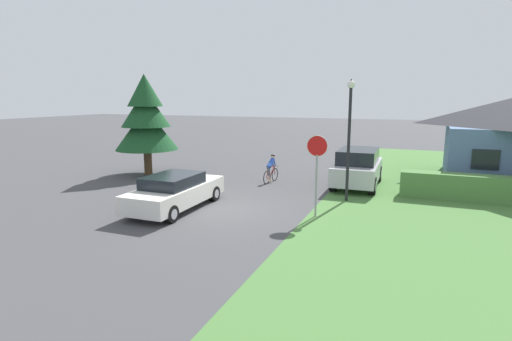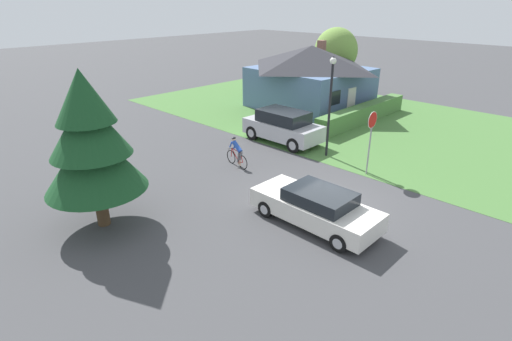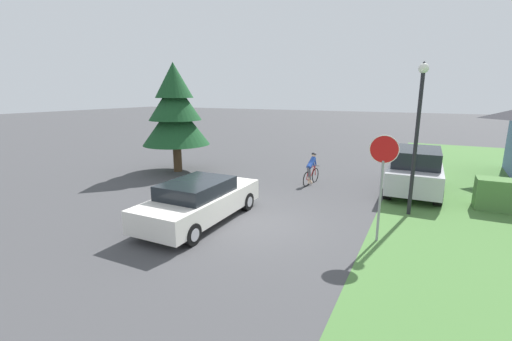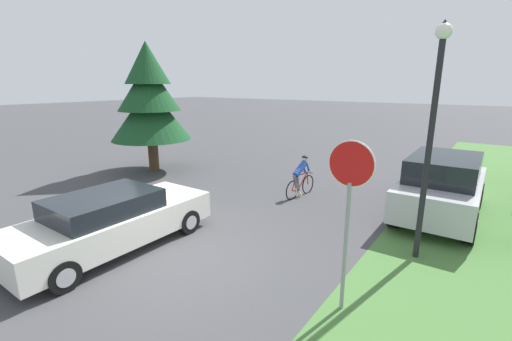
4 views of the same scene
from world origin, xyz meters
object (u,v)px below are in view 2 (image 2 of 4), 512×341
Objects in this scene: cyclist at (237,152)px; deciduous_tree_right at (336,51)px; cottage_house at (310,76)px; parked_suv_right at (283,126)px; stop_sign at (371,130)px; conifer_tall_near at (90,141)px; sedan_left_lane at (316,207)px; street_lamp at (331,95)px.

cyclist is 0.30× the size of deciduous_tree_right.
parked_suv_right is at bearing -150.45° from cottage_house.
stop_sign is at bearing -140.56° from deciduous_tree_right.
cottage_house is 5.53m from deciduous_tree_right.
stop_sign is 0.54× the size of conifer_tall_near.
sedan_left_lane is 5.63m from stop_sign.
deciduous_tree_right is (18.83, 12.08, 2.86)m from sedan_left_lane.
stop_sign reaches higher than parked_suv_right.
conifer_tall_near is at bearing 44.26° from sedan_left_lane.
deciduous_tree_right is at bearing -67.76° from parked_suv_right.
sedan_left_lane is 0.94× the size of street_lamp.
street_lamp reaches higher than cottage_house.
stop_sign is at bearing -79.65° from sedan_left_lane.
cyclist is at bearing -16.67° from sedan_left_lane.
parked_suv_right is 1.52× the size of stop_sign.
deciduous_tree_right is (12.78, 5.29, 2.63)m from parked_suv_right.
street_lamp reaches higher than sedan_left_lane.
cottage_house is 5.00× the size of cyclist.
cottage_house reaches higher than parked_suv_right.
parked_suv_right reaches higher than cyclist.
cottage_house is 10.32m from street_lamp.
parked_suv_right is at bearing 6.51° from conifer_tall_near.
cottage_house is 1.73× the size of sedan_left_lane.
cottage_house is 1.47× the size of conifer_tall_near.
sedan_left_lane is at bearing -139.59° from cottage_house.
conifer_tall_near is 1.03× the size of deciduous_tree_right.
parked_suv_right is 3.79m from street_lamp.
cyclist is at bearing 4.54° from conifer_tall_near.
stop_sign is (-8.27, -9.70, -0.18)m from cottage_house.
stop_sign is 0.59× the size of street_lamp.
cottage_house is 12.80m from cyclist.
conifer_tall_near is (-7.17, -0.57, 2.51)m from cyclist.
street_lamp is (-0.02, -3.05, 2.25)m from parked_suv_right.
deciduous_tree_right is (17.04, 6.03, 2.86)m from cyclist.
cottage_house is at bearing -165.05° from deciduous_tree_right.
cyclist is 18.29m from deciduous_tree_right.
conifer_tall_near reaches higher than parked_suv_right.
stop_sign is 3.02m from street_lamp.
cyclist is at bearing 99.53° from parked_suv_right.
stop_sign is (5.35, 0.99, 1.45)m from sedan_left_lane.
stop_sign is 17.52m from deciduous_tree_right.
sedan_left_lane is at bearing 170.11° from cyclist.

